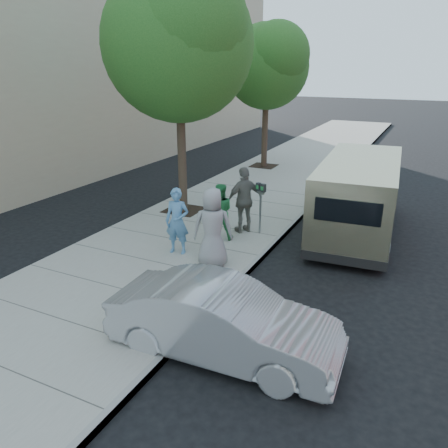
{
  "coord_description": "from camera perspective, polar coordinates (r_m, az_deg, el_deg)",
  "views": [
    {
      "loc": [
        5.12,
        -9.73,
        4.85
      ],
      "look_at": [
        0.68,
        -0.58,
        1.1
      ],
      "focal_mm": 35.0,
      "sensor_mm": 36.0,
      "label": 1
    }
  ],
  "objects": [
    {
      "name": "sedan",
      "position": [
        7.7,
        -0.06,
        -12.63
      ],
      "size": [
        4.13,
        1.6,
        1.34
      ],
      "primitive_type": "imported",
      "rotation": [
        0.0,
        0.0,
        1.61
      ],
      "color": "#9FA1A6",
      "rests_on": "ground"
    },
    {
      "name": "van",
      "position": [
        13.47,
        17.13,
        3.58
      ],
      "size": [
        2.46,
        6.22,
        2.26
      ],
      "rotation": [
        0.0,
        0.0,
        0.07
      ],
      "color": "beige",
      "rests_on": "ground"
    },
    {
      "name": "person_gray_shirt",
      "position": [
        10.51,
        -1.49,
        -0.47
      ],
      "size": [
        1.14,
        0.97,
        1.97
      ],
      "primitive_type": "imported",
      "rotation": [
        0.0,
        0.0,
        3.58
      ],
      "color": "gray",
      "rests_on": "sidewalk"
    },
    {
      "name": "ground",
      "position": [
        12.02,
        -1.71,
        -3.57
      ],
      "size": [
        120.0,
        120.0,
        0.0
      ],
      "primitive_type": "plane",
      "color": "black",
      "rests_on": "ground"
    },
    {
      "name": "tree_far",
      "position": [
        21.07,
        5.77,
        20.22
      ],
      "size": [
        3.92,
        3.8,
        6.49
      ],
      "color": "black",
      "rests_on": "sidewalk"
    },
    {
      "name": "person_striped_polo",
      "position": [
        12.69,
        2.69,
        3.15
      ],
      "size": [
        1.08,
        1.19,
        1.95
      ],
      "primitive_type": "imported",
      "rotation": [
        0.0,
        0.0,
        4.04
      ],
      "color": "slate",
      "rests_on": "sidewalk"
    },
    {
      "name": "curb_face",
      "position": [
        11.45,
        4.72,
        -4.49
      ],
      "size": [
        0.12,
        60.0,
        0.16
      ],
      "primitive_type": "cube",
      "color": "gray",
      "rests_on": "ground"
    },
    {
      "name": "person_officer",
      "position": [
        11.33,
        -6.13,
        0.37
      ],
      "size": [
        0.7,
        0.53,
        1.74
      ],
      "primitive_type": "imported",
      "rotation": [
        0.0,
        0.0,
        0.19
      ],
      "color": "#568BB7",
      "rests_on": "sidewalk"
    },
    {
      "name": "parking_meter",
      "position": [
        12.59,
        4.81,
        3.48
      ],
      "size": [
        0.33,
        0.21,
        1.5
      ],
      "rotation": [
        0.0,
        0.0,
        -0.36
      ],
      "color": "gray",
      "rests_on": "sidewalk"
    },
    {
      "name": "sidewalk",
      "position": [
        12.45,
        -5.8,
        -2.43
      ],
      "size": [
        5.0,
        60.0,
        0.15
      ],
      "primitive_type": "cube",
      "color": "gray",
      "rests_on": "ground"
    },
    {
      "name": "tree_near",
      "position": [
        14.22,
        -5.85,
        22.94
      ],
      "size": [
        4.62,
        4.6,
        7.53
      ],
      "color": "black",
      "rests_on": "sidewalk"
    },
    {
      "name": "person_green_shirt",
      "position": [
        12.19,
        -0.59,
        1.61
      ],
      "size": [
        0.98,
        0.91,
        1.61
      ],
      "primitive_type": "imported",
      "rotation": [
        0.0,
        0.0,
        3.64
      ],
      "color": "#2D8A48",
      "rests_on": "sidewalk"
    }
  ]
}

